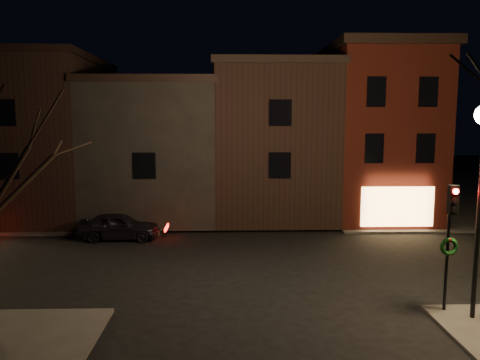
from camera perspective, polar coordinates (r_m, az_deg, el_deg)
name	(u,v)px	position (r m, az deg, el deg)	size (l,w,h in m)	color
ground	(258,263)	(20.51, 2.24, -10.11)	(120.00, 120.00, 0.00)	black
sidewalk_far_right	(473,190)	(45.32, 26.51, -1.14)	(30.00, 30.00, 0.12)	#2D2B28
sidewalk_far_left	(6,192)	(44.13, -26.60, -1.35)	(30.00, 30.00, 0.12)	#2D2B28
corner_building	(377,132)	(30.47, 16.33, 5.66)	(6.50, 8.50, 10.50)	#4F150E
row_building_a	(271,140)	(30.18, 3.81, 4.85)	(7.30, 10.30, 9.40)	black
row_building_b	(158,148)	(30.40, -9.97, 3.82)	(7.80, 10.30, 8.40)	black
row_building_c	(43,137)	(32.23, -22.90, 4.89)	(7.30, 10.30, 9.90)	black
traffic_signal	(450,228)	(15.99, 24.26, -5.39)	(0.58, 0.38, 4.05)	black
parked_car_a	(119,226)	(25.04, -14.56, -5.45)	(1.66, 4.12, 1.40)	black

